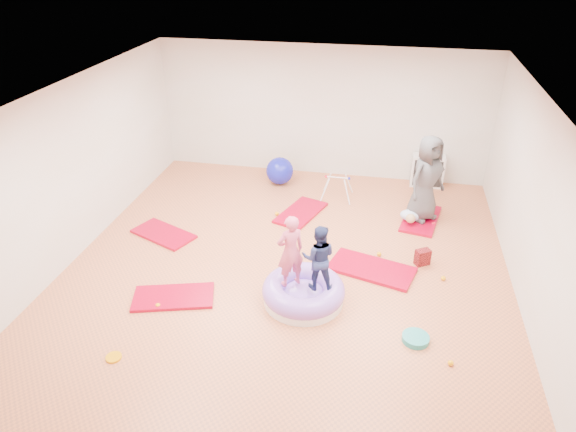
# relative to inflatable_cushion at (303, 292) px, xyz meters

# --- Properties ---
(room) EXTENTS (7.01, 8.01, 2.81)m
(room) POSITION_rel_inflatable_cushion_xyz_m (-0.41, 0.58, 1.25)
(room) COLOR #D27645
(room) RESTS_ON ground
(gym_mat_front_left) EXTENTS (1.29, 0.89, 0.05)m
(gym_mat_front_left) POSITION_rel_inflatable_cushion_xyz_m (-1.90, -0.33, -0.12)
(gym_mat_front_left) COLOR #B30023
(gym_mat_front_left) RESTS_ON ground
(gym_mat_mid_left) EXTENTS (1.27, 0.97, 0.05)m
(gym_mat_mid_left) POSITION_rel_inflatable_cushion_xyz_m (-2.77, 1.34, -0.13)
(gym_mat_mid_left) COLOR #B30023
(gym_mat_mid_left) RESTS_ON ground
(gym_mat_center_back) EXTENTS (0.94, 1.30, 0.05)m
(gym_mat_center_back) POSITION_rel_inflatable_cushion_xyz_m (-0.50, 2.60, -0.12)
(gym_mat_center_back) COLOR #B30023
(gym_mat_center_back) RESTS_ON ground
(gym_mat_right) EXTENTS (1.46, 1.00, 0.06)m
(gym_mat_right) POSITION_rel_inflatable_cushion_xyz_m (0.94, 0.97, -0.12)
(gym_mat_right) COLOR #B30023
(gym_mat_right) RESTS_ON ground
(gym_mat_rear_right) EXTENTS (0.82, 1.29, 0.05)m
(gym_mat_rear_right) POSITION_rel_inflatable_cushion_xyz_m (1.76, 2.80, -0.12)
(gym_mat_rear_right) COLOR #B30023
(gym_mat_rear_right) RESTS_ON ground
(inflatable_cushion) EXTENTS (1.21, 1.21, 0.38)m
(inflatable_cushion) POSITION_rel_inflatable_cushion_xyz_m (0.00, 0.00, 0.00)
(inflatable_cushion) COLOR white
(inflatable_cushion) RESTS_ON ground
(child_pink) EXTENTS (0.49, 0.45, 1.11)m
(child_pink) POSITION_rel_inflatable_cushion_xyz_m (-0.19, -0.03, 0.76)
(child_pink) COLOR #D25172
(child_pink) RESTS_ON inflatable_cushion
(child_navy) EXTENTS (0.52, 0.42, 1.00)m
(child_navy) POSITION_rel_inflatable_cushion_xyz_m (0.21, -0.02, 0.70)
(child_navy) COLOR navy
(child_navy) RESTS_ON inflatable_cushion
(adult_caregiver) EXTENTS (0.92, 0.92, 1.61)m
(adult_caregiver) POSITION_rel_inflatable_cushion_xyz_m (1.76, 2.81, 0.71)
(adult_caregiver) COLOR #454649
(adult_caregiver) RESTS_ON gym_mat_rear_right
(infant) EXTENTS (0.38, 0.38, 0.22)m
(infant) POSITION_rel_inflatable_cushion_xyz_m (1.55, 2.62, 0.01)
(infant) COLOR #B2CFF4
(infant) RESTS_ON gym_mat_rear_right
(ball_pit_balls) EXTENTS (4.16, 3.62, 0.08)m
(ball_pit_balls) POSITION_rel_inflatable_cushion_xyz_m (0.69, 0.99, -0.11)
(ball_pit_balls) COLOR #F4A505
(ball_pit_balls) RESTS_ON ground
(exercise_ball_blue) EXTENTS (0.58, 0.58, 0.58)m
(exercise_ball_blue) POSITION_rel_inflatable_cushion_xyz_m (-1.18, 3.85, 0.14)
(exercise_ball_blue) COLOR #1419B1
(exercise_ball_blue) RESTS_ON ground
(exercise_ball_orange) EXTENTS (0.41, 0.41, 0.41)m
(exercise_ball_orange) POSITION_rel_inflatable_cushion_xyz_m (-1.27, 4.14, 0.06)
(exercise_ball_orange) COLOR orange
(exercise_ball_orange) RESTS_ON ground
(infant_play_gym) EXTENTS (0.62, 0.59, 0.48)m
(infant_play_gym) POSITION_rel_inflatable_cushion_xyz_m (0.10, 3.39, 0.17)
(infant_play_gym) COLOR white
(infant_play_gym) RESTS_ON ground
(cube_shelf) EXTENTS (0.67, 0.33, 0.67)m
(cube_shelf) POSITION_rel_inflatable_cushion_xyz_m (1.89, 4.37, 0.19)
(cube_shelf) COLOR white
(cube_shelf) RESTS_ON ground
(balance_disc) EXTENTS (0.36, 0.36, 0.08)m
(balance_disc) POSITION_rel_inflatable_cushion_xyz_m (1.61, -0.55, -0.11)
(balance_disc) COLOR teal
(balance_disc) RESTS_ON ground
(backpack) EXTENTS (0.27, 0.24, 0.27)m
(backpack) POSITION_rel_inflatable_cushion_xyz_m (1.74, 1.31, -0.01)
(backpack) COLOR #AE1A20
(backpack) RESTS_ON ground
(yellow_toy) EXTENTS (0.20, 0.20, 0.03)m
(yellow_toy) POSITION_rel_inflatable_cushion_xyz_m (-2.17, -1.63, -0.13)
(yellow_toy) COLOR #F4A505
(yellow_toy) RESTS_ON ground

